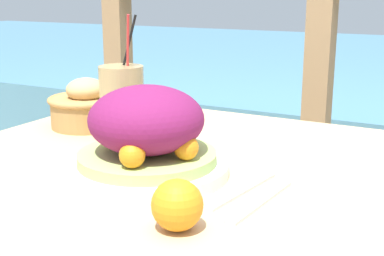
% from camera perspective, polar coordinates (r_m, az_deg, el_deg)
% --- Properties ---
extents(patio_table, '(1.02, 0.87, 0.73)m').
position_cam_1_polar(patio_table, '(0.94, 1.02, -10.52)').
color(patio_table, tan).
rests_on(patio_table, ground_plane).
extents(railing_fence, '(2.80, 0.08, 1.11)m').
position_cam_1_polar(railing_fence, '(1.54, 13.27, 4.19)').
color(railing_fence, '#937551').
rests_on(railing_fence, ground_plane).
extents(salad_plate, '(0.27, 0.27, 0.15)m').
position_cam_1_polar(salad_plate, '(0.88, -4.84, -0.93)').
color(salad_plate, white).
rests_on(salad_plate, patio_table).
extents(drink_glass, '(0.09, 0.09, 0.25)m').
position_cam_1_polar(drink_glass, '(1.08, -7.47, 2.66)').
color(drink_glass, tan).
rests_on(drink_glass, patio_table).
extents(bread_basket, '(0.17, 0.17, 0.11)m').
position_cam_1_polar(bread_basket, '(1.21, -11.17, 2.27)').
color(bread_basket, '#AD7F47').
rests_on(bread_basket, patio_table).
extents(fork, '(0.04, 0.18, 0.00)m').
position_cam_1_polar(fork, '(0.82, 5.34, -6.64)').
color(fork, silver).
rests_on(fork, patio_table).
extents(knife, '(0.03, 0.18, 0.00)m').
position_cam_1_polar(knife, '(0.78, 7.32, -7.76)').
color(knife, silver).
rests_on(knife, patio_table).
extents(orange_near_glass, '(0.07, 0.07, 0.07)m').
position_cam_1_polar(orange_near_glass, '(0.68, -1.59, -8.21)').
color(orange_near_glass, orange).
rests_on(orange_near_glass, patio_table).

